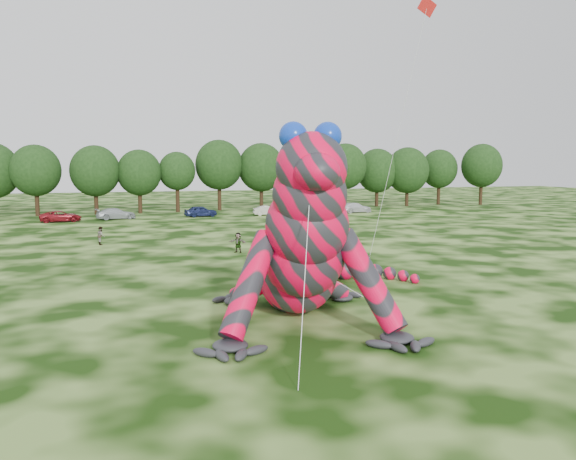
% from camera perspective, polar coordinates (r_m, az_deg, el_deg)
% --- Properties ---
extents(ground, '(240.00, 240.00, 0.00)m').
position_cam_1_polar(ground, '(26.83, 0.18, -8.33)').
color(ground, '#16330A').
rests_on(ground, ground).
extents(inflatable_gecko, '(17.08, 19.35, 8.65)m').
position_cam_1_polar(inflatable_gecko, '(26.44, 0.60, 0.99)').
color(inflatable_gecko, '#F60537').
rests_on(inflatable_gecko, ground).
extents(flying_kite, '(2.83, 4.25, 17.92)m').
position_cam_1_polar(flying_kite, '(39.91, 13.48, 19.33)').
color(flying_kite, red).
rests_on(flying_kite, ground).
extents(tree_6, '(6.52, 5.86, 9.49)m').
position_cam_1_polar(tree_6, '(82.00, -24.23, 4.62)').
color(tree_6, black).
rests_on(tree_6, ground).
extents(tree_7, '(6.68, 6.01, 9.48)m').
position_cam_1_polar(tree_7, '(81.57, -18.98, 4.83)').
color(tree_7, black).
rests_on(tree_7, ground).
extents(tree_8, '(6.14, 5.53, 8.94)m').
position_cam_1_polar(tree_8, '(81.81, -14.85, 4.79)').
color(tree_8, black).
rests_on(tree_8, ground).
extents(tree_9, '(5.27, 4.74, 8.68)m').
position_cam_1_polar(tree_9, '(82.57, -11.19, 4.81)').
color(tree_9, black).
rests_on(tree_9, ground).
extents(tree_10, '(7.09, 6.38, 10.50)m').
position_cam_1_polar(tree_10, '(84.67, -7.01, 5.55)').
color(tree_10, black).
rests_on(tree_10, ground).
extents(tree_11, '(7.01, 6.31, 10.07)m').
position_cam_1_polar(tree_11, '(85.68, -2.73, 5.46)').
color(tree_11, black).
rests_on(tree_11, ground).
extents(tree_12, '(5.99, 5.39, 8.97)m').
position_cam_1_polar(tree_12, '(87.04, 1.33, 5.13)').
color(tree_12, black).
rests_on(tree_12, ground).
extents(tree_13, '(6.83, 6.15, 10.13)m').
position_cam_1_polar(tree_13, '(88.99, 5.83, 5.50)').
color(tree_13, black).
rests_on(tree_13, ground).
extents(tree_14, '(6.82, 6.14, 9.40)m').
position_cam_1_polar(tree_14, '(93.09, 9.04, 5.29)').
color(tree_14, black).
rests_on(tree_14, ground).
extents(tree_15, '(7.17, 6.45, 9.63)m').
position_cam_1_polar(tree_15, '(94.59, 12.03, 5.31)').
color(tree_15, black).
rests_on(tree_15, ground).
extents(tree_16, '(6.26, 5.63, 9.37)m').
position_cam_1_polar(tree_16, '(99.54, 15.09, 5.22)').
color(tree_16, black).
rests_on(tree_16, ground).
extents(tree_17, '(6.98, 6.28, 10.30)m').
position_cam_1_polar(tree_17, '(100.95, 19.06, 5.36)').
color(tree_17, black).
rests_on(tree_17, ground).
extents(car_2, '(5.08, 2.92, 1.33)m').
position_cam_1_polar(car_2, '(72.79, -22.10, 1.30)').
color(car_2, maroon).
rests_on(car_2, ground).
extents(car_3, '(5.13, 2.91, 1.40)m').
position_cam_1_polar(car_3, '(73.82, -17.08, 1.59)').
color(car_3, '#A9B0B3').
rests_on(car_3, ground).
extents(car_4, '(4.48, 2.40, 1.45)m').
position_cam_1_polar(car_4, '(74.90, -8.86, 1.90)').
color(car_4, navy).
rests_on(car_4, ground).
extents(car_5, '(4.07, 1.75, 1.30)m').
position_cam_1_polar(car_5, '(75.89, -2.06, 1.98)').
color(car_5, '#BBB3A9').
rests_on(car_5, ground).
extents(car_6, '(4.82, 2.93, 1.25)m').
position_cam_1_polar(car_6, '(76.99, 2.73, 2.03)').
color(car_6, '#2B2A2D').
rests_on(car_6, ground).
extents(car_7, '(5.13, 2.69, 1.42)m').
position_cam_1_polar(car_7, '(80.64, 6.85, 2.26)').
color(car_7, silver).
rests_on(car_7, ground).
extents(spectator_1, '(0.69, 0.83, 1.58)m').
position_cam_1_polar(spectator_1, '(51.05, -18.47, -0.55)').
color(spectator_1, gray).
rests_on(spectator_1, ground).
extents(spectator_5, '(1.45, 1.29, 1.60)m').
position_cam_1_polar(spectator_5, '(44.31, -5.10, -1.28)').
color(spectator_5, gray).
rests_on(spectator_5, ground).
extents(spectator_2, '(0.77, 1.14, 1.63)m').
position_cam_1_polar(spectator_2, '(58.92, 3.20, 0.75)').
color(spectator_2, gray).
rests_on(spectator_2, ground).
extents(spectator_3, '(0.79, 1.06, 1.67)m').
position_cam_1_polar(spectator_3, '(63.35, 5.30, 1.17)').
color(spectator_3, gray).
rests_on(spectator_3, ground).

